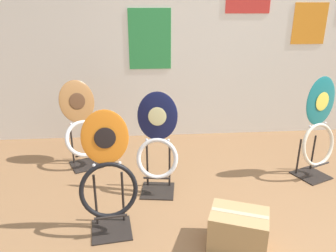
{
  "coord_description": "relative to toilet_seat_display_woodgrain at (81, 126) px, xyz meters",
  "views": [
    {
      "loc": [
        -0.95,
        -1.49,
        1.54
      ],
      "look_at": [
        -0.74,
        1.14,
        0.55
      ],
      "focal_mm": 35.0,
      "sensor_mm": 36.0,
      "label": 1
    }
  ],
  "objects": [
    {
      "name": "toilet_seat_display_woodgrain",
      "position": [
        0.0,
        0.0,
        0.0
      ],
      "size": [
        0.46,
        0.45,
        0.85
      ],
      "color": "black",
      "rests_on": "ground_plane"
    },
    {
      "name": "toilet_seat_display_teal_sax",
      "position": [
        2.18,
        -0.43,
        0.06
      ],
      "size": [
        0.42,
        0.37,
        0.95
      ],
      "color": "black",
      "rests_on": "ground_plane"
    },
    {
      "name": "toilet_seat_display_orange_sun",
      "position": [
        0.36,
        -1.09,
        0.0
      ],
      "size": [
        0.41,
        0.31,
        0.91
      ],
      "color": "black",
      "rests_on": "ground_plane"
    },
    {
      "name": "toilet_seat_display_navy_moon",
      "position": [
        0.72,
        -0.58,
        0.02
      ],
      "size": [
        0.37,
        0.31,
        0.88
      ],
      "color": "black",
      "rests_on": "ground_plane"
    },
    {
      "name": "wall_back",
      "position": [
        1.56,
        0.74,
        0.89
      ],
      "size": [
        8.0,
        0.07,
        2.6
      ],
      "color": "silver",
      "rests_on": "ground_plane"
    },
    {
      "name": "storage_box",
      "position": [
        1.21,
        -1.32,
        -0.28
      ],
      "size": [
        0.44,
        0.38,
        0.26
      ],
      "color": "tan",
      "rests_on": "ground_plane"
    }
  ]
}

